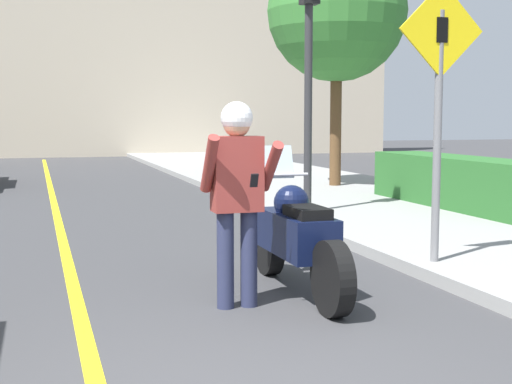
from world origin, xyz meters
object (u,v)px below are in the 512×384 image
(motorcycle, at_px, (297,237))
(traffic_light, at_px, (309,33))
(person_biker, at_px, (237,183))
(street_tree, at_px, (337,12))
(crossing_sign, at_px, (439,96))

(motorcycle, distance_m, traffic_light, 5.07)
(person_biker, bearing_deg, motorcycle, 26.81)
(traffic_light, distance_m, street_tree, 4.48)
(person_biker, relative_size, crossing_sign, 0.62)
(person_biker, xyz_separation_m, street_tree, (4.50, 8.33, 2.70))
(motorcycle, relative_size, person_biker, 1.30)
(traffic_light, bearing_deg, street_tree, 61.08)
(motorcycle, bearing_deg, crossing_sign, 11.03)
(person_biker, distance_m, traffic_light, 5.38)
(motorcycle, relative_size, street_tree, 0.43)
(crossing_sign, bearing_deg, traffic_light, 87.69)
(motorcycle, height_order, crossing_sign, crossing_sign)
(crossing_sign, height_order, street_tree, street_tree)
(street_tree, bearing_deg, motorcycle, -115.75)
(person_biker, relative_size, street_tree, 0.33)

